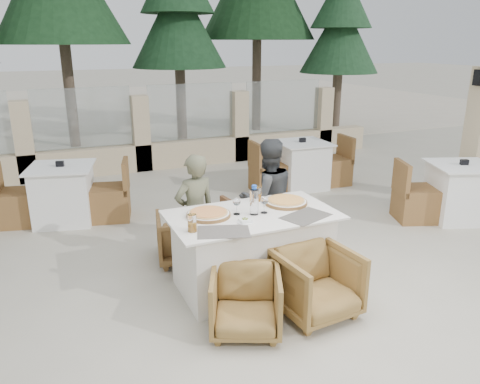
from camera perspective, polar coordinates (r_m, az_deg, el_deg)
name	(u,v)px	position (r m, az deg, el deg)	size (l,w,h in m)	color
ground	(246,283)	(4.83, 0.69, -11.01)	(80.00, 80.00, 0.00)	#B9B29E
sand_patch	(89,109)	(18.09, -17.98, 9.62)	(30.00, 16.00, 0.01)	beige
perimeter_wall_far	(141,128)	(8.96, -12.02, 7.63)	(10.00, 0.34, 1.60)	beige
lantern_pillar	(478,136)	(7.78, 27.00, 6.07)	(0.34, 0.34, 2.00)	beige
pine_centre	(179,34)	(11.52, -7.51, 18.55)	(2.20, 2.20, 5.00)	#1B4022
pine_far_right	(340,45)	(12.64, 12.05, 17.12)	(1.98, 1.98, 4.50)	#204727
dining_table	(252,251)	(4.60, 1.50, -7.17)	(1.60, 0.90, 0.77)	white
placemat_near_left	(223,232)	(4.04, -2.03, -4.85)	(0.45, 0.30, 0.00)	#5C554F
placemat_near_right	(306,216)	(4.43, 8.03, -2.94)	(0.45, 0.30, 0.00)	#555049
pizza_left	(208,214)	(4.39, -3.86, -2.64)	(0.41, 0.41, 0.05)	#CF4D1C
pizza_right	(286,201)	(4.74, 5.63, -1.12)	(0.43, 0.43, 0.06)	orange
water_bottle	(254,200)	(4.40, 1.73, -0.97)	(0.08, 0.08, 0.29)	#C2E7FF
wine_glass_centre	(237,205)	(4.41, -0.41, -1.62)	(0.08, 0.08, 0.18)	white
wine_glass_near	(264,204)	(4.45, 2.98, -1.45)	(0.08, 0.08, 0.18)	white
beer_glass_left	(192,223)	(4.04, -5.86, -3.78)	(0.08, 0.08, 0.16)	orange
beer_glass_right	(258,194)	(4.79, 2.20, -0.26)	(0.07, 0.07, 0.15)	#BF6F1B
olive_dish	(245,220)	(4.24, 0.62, -3.46)	(0.11, 0.11, 0.04)	white
armchair_far_left	(184,237)	(5.23, -6.84, -5.46)	(0.58, 0.60, 0.54)	brown
armchair_far_right	(261,224)	(5.41, 2.55, -3.88)	(0.70, 0.73, 0.66)	brown
armchair_near_left	(246,302)	(3.99, 0.69, -13.24)	(0.58, 0.59, 0.54)	olive
armchair_near_right	(316,283)	(4.25, 9.25, -10.87)	(0.65, 0.67, 0.61)	olive
diner_left	(195,213)	(4.90, -5.49, -2.57)	(0.46, 0.30, 1.26)	#5C5C43
diner_right	(267,198)	(5.20, 3.35, -0.78)	(0.65, 0.51, 1.35)	#383B3D
bg_table_a	(64,194)	(6.69, -20.71, -0.25)	(1.64, 0.82, 0.77)	white
bg_table_b	(301,165)	(7.82, 7.50, 3.29)	(1.64, 0.82, 0.77)	white
bg_table_c	(460,192)	(7.01, 25.22, -0.02)	(1.64, 0.82, 0.77)	white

